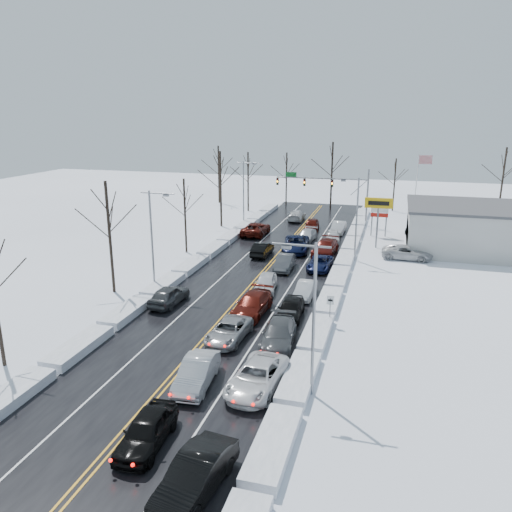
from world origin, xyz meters
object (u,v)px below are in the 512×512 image
(dealership_building, at_px, (498,229))
(queued_car_0, at_px, (147,445))
(oncoming_car_0, at_px, (262,255))
(tires_plus_sign, at_px, (379,206))
(traffic_signal_mast, at_px, (332,186))
(flagpole, at_px, (418,184))

(dealership_building, bearing_deg, queued_car_0, -117.68)
(dealership_building, relative_size, oncoming_car_0, 4.40)
(tires_plus_sign, height_order, dealership_building, tires_plus_sign)
(dealership_building, distance_m, oncoming_car_0, 27.31)
(dealership_building, bearing_deg, traffic_signal_mast, 154.05)
(traffic_signal_mast, bearing_deg, oncoming_car_0, -105.20)
(tires_plus_sign, distance_m, flagpole, 14.79)
(oncoming_car_0, bearing_deg, queued_car_0, 96.42)
(tires_plus_sign, bearing_deg, dealership_building, 8.47)
(traffic_signal_mast, bearing_deg, flagpole, 9.73)
(queued_car_0, bearing_deg, oncoming_car_0, 92.29)
(traffic_signal_mast, height_order, dealership_building, traffic_signal_mast)
(queued_car_0, bearing_deg, flagpole, 72.80)
(flagpole, height_order, queued_car_0, flagpole)
(flagpole, relative_size, oncoming_car_0, 2.16)
(tires_plus_sign, bearing_deg, flagpole, 71.56)
(traffic_signal_mast, relative_size, flagpole, 1.33)
(tires_plus_sign, height_order, flagpole, flagpole)
(flagpole, height_order, dealership_building, flagpole)
(oncoming_car_0, bearing_deg, traffic_signal_mast, -104.31)
(dealership_building, height_order, oncoming_car_0, dealership_building)
(traffic_signal_mast, height_order, queued_car_0, traffic_signal_mast)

